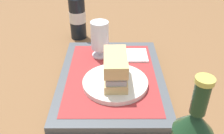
# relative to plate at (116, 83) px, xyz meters

# --- Properties ---
(ground_plane) EXTENTS (3.00, 3.00, 0.00)m
(ground_plane) POSITION_rel_plate_xyz_m (0.05, 0.01, -0.03)
(ground_plane) COLOR brown
(tray) EXTENTS (0.44, 0.32, 0.02)m
(tray) POSITION_rel_plate_xyz_m (0.05, 0.01, -0.02)
(tray) COLOR #4C5156
(tray) RESTS_ON ground_plane
(placemat) EXTENTS (0.38, 0.27, 0.00)m
(placemat) POSITION_rel_plate_xyz_m (0.05, 0.01, -0.01)
(placemat) COLOR #9E2D2D
(placemat) RESTS_ON tray
(plate) EXTENTS (0.19, 0.19, 0.01)m
(plate) POSITION_rel_plate_xyz_m (0.00, 0.00, 0.00)
(plate) COLOR silver
(plate) RESTS_ON placemat
(sandwich) EXTENTS (0.13, 0.07, 0.08)m
(sandwich) POSITION_rel_plate_xyz_m (0.00, 0.00, 0.05)
(sandwich) COLOR tan
(sandwich) RESTS_ON plate
(beer_glass) EXTENTS (0.06, 0.06, 0.12)m
(beer_glass) POSITION_rel_plate_xyz_m (0.17, 0.05, 0.06)
(beer_glass) COLOR silver
(beer_glass) RESTS_ON placemat
(napkin_folded) EXTENTS (0.09, 0.07, 0.01)m
(napkin_folded) POSITION_rel_plate_xyz_m (0.17, -0.08, -0.00)
(napkin_folded) COLOR white
(napkin_folded) RESTS_ON placemat
(beer_bottle) EXTENTS (0.07, 0.07, 0.27)m
(beer_bottle) POSITION_rel_plate_xyz_m (0.36, 0.15, 0.08)
(beer_bottle) COLOR black
(beer_bottle) RESTS_ON ground_plane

